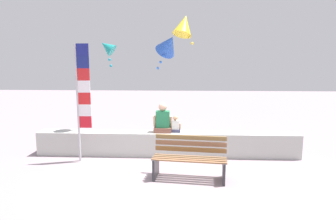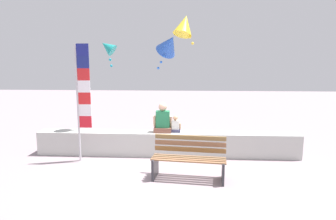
# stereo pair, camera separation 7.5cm
# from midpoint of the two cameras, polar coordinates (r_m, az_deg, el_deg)

# --- Properties ---
(ground_plane) EXTENTS (40.00, 40.00, 0.00)m
(ground_plane) POSITION_cam_midpoint_polar(r_m,az_deg,el_deg) (6.89, -0.99, -11.51)
(ground_plane) COLOR gray
(seawall_ledge) EXTENTS (6.92, 0.50, 0.63)m
(seawall_ledge) POSITION_cam_midpoint_polar(r_m,az_deg,el_deg) (7.76, -0.49, -6.69)
(seawall_ledge) COLOR #B4B7B0
(seawall_ledge) RESTS_ON ground
(park_bench) EXTENTS (1.61, 0.77, 0.88)m
(park_bench) POSITION_cam_midpoint_polar(r_m,az_deg,el_deg) (6.26, 3.95, -9.67)
(park_bench) COLOR #956745
(park_bench) RESTS_ON ground
(person_adult) EXTENTS (0.51, 0.38, 0.79)m
(person_adult) POSITION_cam_midpoint_polar(r_m,az_deg,el_deg) (7.67, -1.32, -2.10)
(person_adult) COLOR brown
(person_adult) RESTS_ON seawall_ledge
(person_child) EXTENTS (0.29, 0.21, 0.44)m
(person_child) POSITION_cam_midpoint_polar(r_m,az_deg,el_deg) (7.68, 1.21, -3.12)
(person_child) COLOR #373755
(person_child) RESTS_ON seawall_ledge
(flag_banner) EXTENTS (0.35, 0.05, 2.91)m
(flag_banner) POSITION_cam_midpoint_polar(r_m,az_deg,el_deg) (7.37, -17.07, 3.05)
(flag_banner) COLOR #B7B7BC
(flag_banner) RESTS_ON ground
(kite_teal) EXTENTS (0.55, 0.54, 0.85)m
(kite_teal) POSITION_cam_midpoint_polar(r_m,az_deg,el_deg) (8.66, -12.20, 12.05)
(kite_teal) COLOR teal
(kite_blue) EXTENTS (1.04, 1.08, 1.20)m
(kite_blue) POSITION_cam_midpoint_polar(r_m,az_deg,el_deg) (9.02, -0.11, 12.86)
(kite_blue) COLOR blue
(kite_yellow) EXTENTS (0.88, 0.93, 0.96)m
(kite_yellow) POSITION_cam_midpoint_polar(r_m,az_deg,el_deg) (8.81, 2.92, 16.43)
(kite_yellow) COLOR yellow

